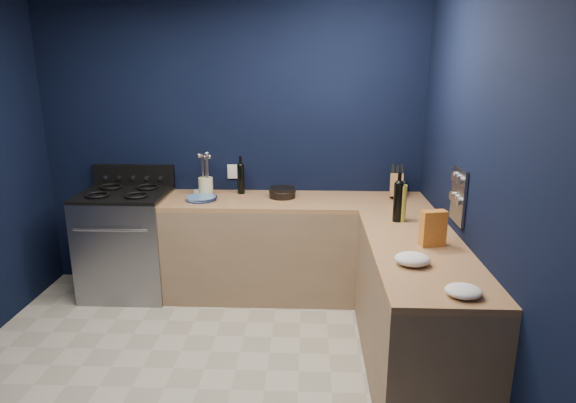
# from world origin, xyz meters

# --- Properties ---
(floor) EXTENTS (3.50, 3.50, 0.02)m
(floor) POSITION_xyz_m (0.00, 0.00, -0.01)
(floor) COLOR #B2AC9B
(floor) RESTS_ON ground
(wall_back) EXTENTS (3.50, 0.02, 2.60)m
(wall_back) POSITION_xyz_m (0.00, 1.76, 1.30)
(wall_back) COLOR black
(wall_back) RESTS_ON ground
(wall_right) EXTENTS (0.02, 3.50, 2.60)m
(wall_right) POSITION_xyz_m (1.76, 0.00, 1.30)
(wall_right) COLOR black
(wall_right) RESTS_ON ground
(wall_front) EXTENTS (3.50, 0.02, 2.60)m
(wall_front) POSITION_xyz_m (0.00, -1.76, 1.30)
(wall_front) COLOR black
(wall_front) RESTS_ON ground
(cab_back) EXTENTS (2.30, 0.63, 0.86)m
(cab_back) POSITION_xyz_m (0.60, 1.44, 0.43)
(cab_back) COLOR #896D51
(cab_back) RESTS_ON floor
(top_back) EXTENTS (2.30, 0.63, 0.04)m
(top_back) POSITION_xyz_m (0.60, 1.44, 0.88)
(top_back) COLOR brown
(top_back) RESTS_ON cab_back
(cab_right) EXTENTS (0.63, 1.67, 0.86)m
(cab_right) POSITION_xyz_m (1.44, 0.29, 0.43)
(cab_right) COLOR #896D51
(cab_right) RESTS_ON floor
(top_right) EXTENTS (0.63, 1.67, 0.04)m
(top_right) POSITION_xyz_m (1.44, 0.29, 0.88)
(top_right) COLOR brown
(top_right) RESTS_ON cab_right
(gas_range) EXTENTS (0.76, 0.66, 0.92)m
(gas_range) POSITION_xyz_m (-0.93, 1.42, 0.46)
(gas_range) COLOR gray
(gas_range) RESTS_ON floor
(oven_door) EXTENTS (0.59, 0.02, 0.42)m
(oven_door) POSITION_xyz_m (-0.93, 1.10, 0.45)
(oven_door) COLOR black
(oven_door) RESTS_ON gas_range
(cooktop) EXTENTS (0.76, 0.66, 0.03)m
(cooktop) POSITION_xyz_m (-0.93, 1.42, 0.94)
(cooktop) COLOR black
(cooktop) RESTS_ON gas_range
(backguard) EXTENTS (0.76, 0.06, 0.20)m
(backguard) POSITION_xyz_m (-0.93, 1.72, 1.04)
(backguard) COLOR black
(backguard) RESTS_ON gas_range
(spice_panel) EXTENTS (0.02, 0.28, 0.38)m
(spice_panel) POSITION_xyz_m (1.74, 0.55, 1.18)
(spice_panel) COLOR gray
(spice_panel) RESTS_ON wall_right
(wall_outlet) EXTENTS (0.09, 0.02, 0.13)m
(wall_outlet) POSITION_xyz_m (0.00, 1.74, 1.08)
(wall_outlet) COLOR white
(wall_outlet) RESTS_ON wall_back
(plate_stack) EXTENTS (0.27, 0.27, 0.03)m
(plate_stack) POSITION_xyz_m (-0.23, 1.37, 0.92)
(plate_stack) COLOR #395495
(plate_stack) RESTS_ON top_back
(ramekin) EXTENTS (0.10, 0.10, 0.03)m
(ramekin) POSITION_xyz_m (-0.30, 1.59, 0.92)
(ramekin) COLOR white
(ramekin) RESTS_ON top_back
(utensil_crock) EXTENTS (0.16, 0.16, 0.16)m
(utensil_crock) POSITION_xyz_m (-0.22, 1.54, 0.98)
(utensil_crock) COLOR beige
(utensil_crock) RESTS_ON top_back
(wine_bottle_back) EXTENTS (0.07, 0.07, 0.27)m
(wine_bottle_back) POSITION_xyz_m (0.09, 1.62, 1.03)
(wine_bottle_back) COLOR black
(wine_bottle_back) RESTS_ON top_back
(lemon_basket) EXTENTS (0.26, 0.26, 0.09)m
(lemon_basket) POSITION_xyz_m (0.48, 1.49, 0.94)
(lemon_basket) COLOR black
(lemon_basket) RESTS_ON top_back
(knife_block) EXTENTS (0.15, 0.25, 0.25)m
(knife_block) POSITION_xyz_m (1.49, 1.55, 1.00)
(knife_block) COLOR brown
(knife_block) RESTS_ON top_back
(wine_bottle_right) EXTENTS (0.09, 0.09, 0.29)m
(wine_bottle_right) POSITION_xyz_m (1.38, 0.84, 1.05)
(wine_bottle_right) COLOR black
(wine_bottle_right) RESTS_ON top_right
(oil_bottle) EXTENTS (0.08, 0.08, 0.28)m
(oil_bottle) POSITION_xyz_m (1.41, 0.84, 1.04)
(oil_bottle) COLOR #A5A93D
(oil_bottle) RESTS_ON top_right
(spice_jar_near) EXTENTS (0.05, 0.05, 0.10)m
(spice_jar_near) POSITION_xyz_m (1.53, 0.53, 0.95)
(spice_jar_near) COLOR olive
(spice_jar_near) RESTS_ON top_right
(spice_jar_far) EXTENTS (0.05, 0.05, 0.08)m
(spice_jar_far) POSITION_xyz_m (1.57, 0.42, 0.94)
(spice_jar_far) COLOR olive
(spice_jar_far) RESTS_ON top_right
(crouton_bag) EXTENTS (0.17, 0.11, 0.24)m
(crouton_bag) POSITION_xyz_m (1.52, 0.32, 1.02)
(crouton_bag) COLOR maroon
(crouton_bag) RESTS_ON top_right
(towel_front) EXTENTS (0.24, 0.22, 0.07)m
(towel_front) POSITION_xyz_m (1.33, -0.01, 0.94)
(towel_front) COLOR white
(towel_front) RESTS_ON top_right
(towel_end) EXTENTS (0.23, 0.22, 0.06)m
(towel_end) POSITION_xyz_m (1.51, -0.41, 0.93)
(towel_end) COLOR white
(towel_end) RESTS_ON top_right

